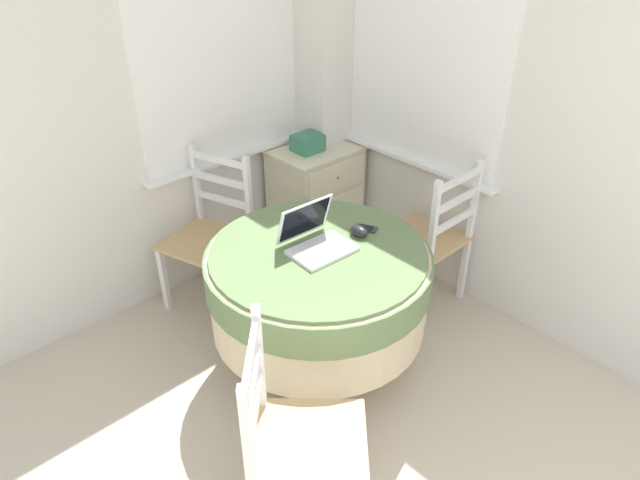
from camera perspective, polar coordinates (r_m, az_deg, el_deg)
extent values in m
cube|color=white|center=(3.44, -10.18, 19.38)|extent=(1.10, 0.01, 1.42)
cube|color=white|center=(3.63, -8.84, 8.17)|extent=(1.18, 0.07, 0.02)
cube|color=white|center=(3.40, 10.63, 19.19)|extent=(0.01, 1.10, 1.42)
cube|color=white|center=(3.60, 9.21, 7.88)|extent=(0.07, 1.18, 0.02)
cube|color=silver|center=(3.80, 0.39, 17.68)|extent=(0.28, 0.28, 2.55)
cylinder|color=#4C3D2D|center=(3.15, -0.15, -12.15)|extent=(0.36, 0.36, 0.03)
cylinder|color=#4C3D2D|center=(2.92, -0.16, -7.07)|extent=(0.11, 0.11, 0.69)
cylinder|color=beige|center=(2.83, -0.17, -4.90)|extent=(1.07, 1.07, 0.41)
cylinder|color=#607A4C|center=(2.76, -0.17, -2.86)|extent=(1.10, 1.10, 0.17)
cylinder|color=#607A4C|center=(2.71, -0.17, -1.26)|extent=(1.04, 1.04, 0.02)
cube|color=white|center=(2.69, 0.23, -1.03)|extent=(0.31, 0.22, 0.02)
cube|color=silver|center=(2.70, 0.02, -0.71)|extent=(0.27, 0.14, 0.00)
cube|color=white|center=(2.73, -1.59, 2.07)|extent=(0.30, 0.08, 0.20)
cube|color=black|center=(2.72, -1.53, 2.06)|extent=(0.27, 0.07, 0.18)
ellipsoid|color=black|center=(2.81, 3.95, 0.89)|extent=(0.07, 0.11, 0.05)
cube|color=#2D2D33|center=(2.88, 4.61, 1.17)|extent=(0.10, 0.13, 0.01)
cube|color=black|center=(2.88, 4.62, 1.27)|extent=(0.08, 0.09, 0.00)
cube|color=tan|center=(3.41, -11.36, -0.13)|extent=(0.55, 0.55, 0.02)
cube|color=white|center=(3.53, -15.33, -3.83)|extent=(0.04, 0.04, 0.43)
cube|color=white|center=(3.31, -10.47, -5.81)|extent=(0.04, 0.04, 0.43)
cube|color=white|center=(3.75, -11.43, -0.92)|extent=(0.04, 0.04, 0.43)
cube|color=white|center=(3.55, -6.66, -2.57)|extent=(0.04, 0.04, 0.43)
cube|color=white|center=(3.52, -12.25, 5.65)|extent=(0.04, 0.04, 0.49)
cube|color=white|center=(3.30, -7.17, 4.31)|extent=(0.04, 0.04, 0.49)
cube|color=white|center=(3.33, -10.08, 7.87)|extent=(0.14, 0.37, 0.04)
cube|color=white|center=(3.38, -9.88, 5.90)|extent=(0.14, 0.37, 0.04)
cube|color=white|center=(3.44, -9.69, 3.99)|extent=(0.14, 0.37, 0.04)
cube|color=tan|center=(3.43, 10.25, 0.29)|extent=(0.44, 0.44, 0.02)
cube|color=white|center=(3.78, 9.44, -0.45)|extent=(0.03, 0.03, 0.43)
cube|color=white|center=(3.52, 5.56, -2.74)|extent=(0.03, 0.03, 0.43)
cube|color=white|center=(3.60, 14.17, -2.81)|extent=(0.03, 0.03, 0.43)
cube|color=white|center=(3.34, 10.46, -5.42)|extent=(0.03, 0.03, 0.43)
cube|color=white|center=(3.36, 15.23, 3.93)|extent=(0.03, 0.03, 0.49)
cube|color=white|center=(3.08, 11.31, 1.71)|extent=(0.03, 0.03, 0.49)
cube|color=white|center=(3.13, 13.77, 5.86)|extent=(0.38, 0.03, 0.04)
cube|color=white|center=(3.19, 13.48, 3.80)|extent=(0.38, 0.03, 0.04)
cube|color=white|center=(3.25, 13.21, 1.81)|extent=(0.38, 0.03, 0.04)
cube|color=tan|center=(2.26, -1.10, -19.80)|extent=(0.61, 0.61, 0.02)
cube|color=white|center=(2.55, 3.62, -19.55)|extent=(0.05, 0.05, 0.43)
cube|color=white|center=(2.56, -5.46, -19.43)|extent=(0.05, 0.05, 0.43)
cube|color=white|center=(1.95, -7.29, -19.36)|extent=(0.05, 0.05, 0.49)
cube|color=white|center=(2.21, -6.09, -11.63)|extent=(0.05, 0.05, 0.49)
cube|color=white|center=(1.94, -6.99, -11.50)|extent=(0.28, 0.29, 0.04)
cube|color=white|center=(2.03, -6.75, -14.12)|extent=(0.28, 0.29, 0.04)
cube|color=white|center=(2.13, -6.53, -16.52)|extent=(0.28, 0.29, 0.04)
cube|color=beige|center=(3.95, -0.46, 4.05)|extent=(0.55, 0.41, 0.73)
cube|color=beige|center=(3.79, -0.48, 9.06)|extent=(0.57, 0.43, 0.02)
cube|color=beige|center=(3.70, 1.72, 6.27)|extent=(0.48, 0.01, 0.21)
sphere|color=olive|center=(3.70, 1.80, 6.23)|extent=(0.02, 0.02, 0.02)
cube|color=beige|center=(3.81, 1.66, 2.97)|extent=(0.48, 0.01, 0.21)
sphere|color=olive|center=(3.81, 1.74, 2.93)|extent=(0.02, 0.02, 0.02)
cube|color=beige|center=(3.94, 1.60, -0.13)|extent=(0.48, 0.01, 0.21)
sphere|color=olive|center=(3.93, 1.69, -0.18)|extent=(0.02, 0.02, 0.02)
cube|color=#387A5B|center=(3.72, -1.25, 9.68)|extent=(0.18, 0.16, 0.11)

